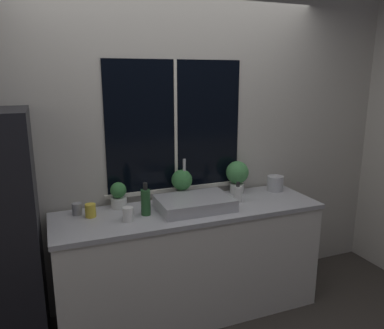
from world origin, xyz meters
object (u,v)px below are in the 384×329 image
at_px(potted_plant_center, 182,182).
at_px(mug_grey, 77,209).
at_px(bottle_tall, 146,202).
at_px(mug_yellow, 90,210).
at_px(potted_plant_left, 119,195).
at_px(soap_bottle, 238,194).
at_px(sink, 194,203).
at_px(mug_white, 128,214).
at_px(kettle, 275,183).
at_px(potted_plant_right, 237,175).

xyz_separation_m(potted_plant_center, mug_grey, (-0.84, -0.04, -0.11)).
xyz_separation_m(bottle_tall, mug_yellow, (-0.39, 0.11, -0.05)).
xyz_separation_m(potted_plant_left, soap_bottle, (0.93, -0.22, -0.03)).
height_order(sink, soap_bottle, sink).
bearing_deg(bottle_tall, mug_white, -153.27).
bearing_deg(sink, potted_plant_center, 94.04).
height_order(mug_grey, kettle, kettle).
bearing_deg(potted_plant_center, bottle_tall, -148.13).
distance_m(soap_bottle, mug_yellow, 1.16).
xyz_separation_m(sink, mug_white, (-0.53, -0.07, 0.01)).
bearing_deg(soap_bottle, potted_plant_left, 166.67).
bearing_deg(potted_plant_center, mug_white, -149.56).
bearing_deg(mug_white, potted_plant_left, 91.43).
bearing_deg(potted_plant_right, bottle_tall, -165.48).
distance_m(potted_plant_left, soap_bottle, 0.95).
xyz_separation_m(mug_yellow, kettle, (1.61, 0.05, 0.02)).
distance_m(potted_plant_right, bottle_tall, 0.91).
height_order(potted_plant_right, soap_bottle, potted_plant_right).
relative_size(mug_yellow, mug_grey, 1.11).
height_order(potted_plant_center, soap_bottle, potted_plant_center).
xyz_separation_m(potted_plant_right, mug_yellow, (-1.26, -0.12, -0.11)).
bearing_deg(mug_yellow, kettle, 1.78).
bearing_deg(mug_white, kettle, 9.57).
xyz_separation_m(mug_white, kettle, (1.37, 0.23, 0.02)).
height_order(potted_plant_left, potted_plant_right, potted_plant_right).
xyz_separation_m(mug_white, mug_grey, (-0.32, 0.26, -0.01)).
height_order(mug_white, mug_grey, mug_white).
distance_m(sink, potted_plant_center, 0.26).
xyz_separation_m(mug_yellow, mug_grey, (-0.09, 0.08, -0.00)).
height_order(potted_plant_right, mug_grey, potted_plant_right).
bearing_deg(mug_white, sink, 7.20).
relative_size(potted_plant_center, mug_grey, 2.90).
distance_m(bottle_tall, mug_white, 0.17).
bearing_deg(mug_grey, mug_yellow, -43.18).
xyz_separation_m(potted_plant_left, potted_plant_center, (0.52, 0.00, 0.05)).
bearing_deg(mug_grey, kettle, -1.09).
bearing_deg(potted_plant_left, kettle, -2.94).
distance_m(potted_plant_right, kettle, 0.37).
height_order(potted_plant_center, mug_white, potted_plant_center).
relative_size(potted_plant_right, mug_white, 2.75).
distance_m(potted_plant_center, mug_white, 0.61).
bearing_deg(potted_plant_center, sink, -85.96).
bearing_deg(mug_white, soap_bottle, 5.19).
relative_size(soap_bottle, mug_yellow, 1.71).
bearing_deg(sink, kettle, 11.05).
height_order(potted_plant_right, mug_white, potted_plant_right).
xyz_separation_m(sink, kettle, (0.84, 0.16, 0.03)).
relative_size(potted_plant_center, kettle, 1.73).
bearing_deg(potted_plant_center, potted_plant_right, 0.00).
bearing_deg(sink, potted_plant_right, 25.38).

